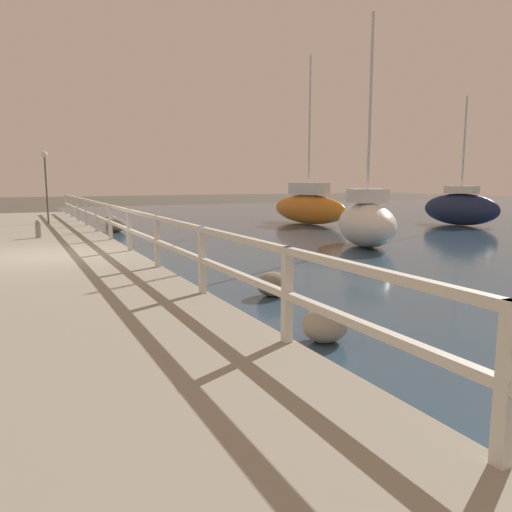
# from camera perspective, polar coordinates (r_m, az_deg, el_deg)

# --- Properties ---
(ground_plane) EXTENTS (120.00, 120.00, 0.00)m
(ground_plane) POSITION_cam_1_polar(r_m,az_deg,el_deg) (12.91, -22.33, -1.43)
(ground_plane) COLOR #4C473D
(dock_walkway) EXTENTS (3.96, 36.00, 0.34)m
(dock_walkway) POSITION_cam_1_polar(r_m,az_deg,el_deg) (12.89, -22.37, -0.68)
(dock_walkway) COLOR gray
(dock_walkway) RESTS_ON ground
(railing) EXTENTS (0.10, 32.50, 1.06)m
(railing) POSITION_cam_1_polar(r_m,az_deg,el_deg) (13.03, -14.31, 3.73)
(railing) COLOR silver
(railing) RESTS_ON dock_walkway
(boulder_far_strip) EXTENTS (0.61, 0.55, 0.46)m
(boulder_far_strip) POSITION_cam_1_polar(r_m,az_deg,el_deg) (25.19, -16.24, 3.97)
(boulder_far_strip) COLOR gray
(boulder_far_strip) RESTS_ON ground
(boulder_upstream) EXTENTS (0.63, 0.56, 0.47)m
(boulder_upstream) POSITION_cam_1_polar(r_m,az_deg,el_deg) (6.66, 7.92, -7.77)
(boulder_upstream) COLOR gray
(boulder_upstream) RESTS_ON ground
(boulder_mid_strip) EXTENTS (0.61, 0.54, 0.45)m
(boulder_mid_strip) POSITION_cam_1_polar(r_m,az_deg,el_deg) (9.16, 1.91, -3.22)
(boulder_mid_strip) COLOR slate
(boulder_mid_strip) RESTS_ON ground
(boulder_water_edge) EXTENTS (0.79, 0.71, 0.59)m
(boulder_water_edge) POSITION_cam_1_polar(r_m,az_deg,el_deg) (21.50, -15.70, 3.44)
(boulder_water_edge) COLOR slate
(boulder_water_edge) RESTS_ON ground
(mooring_bollard) EXTENTS (0.18, 0.18, 0.56)m
(mooring_bollard) POSITION_cam_1_polar(r_m,az_deg,el_deg) (16.99, -23.62, 2.87)
(mooring_bollard) COLOR gray
(mooring_bollard) RESTS_ON dock_walkway
(dock_lamp) EXTENTS (0.25, 0.25, 2.96)m
(dock_lamp) POSITION_cam_1_polar(r_m,az_deg,el_deg) (22.58, -22.93, 8.87)
(dock_lamp) COLOR #514C47
(dock_lamp) RESTS_ON dock_walkway
(sailboat_white) EXTENTS (2.55, 3.56, 7.13)m
(sailboat_white) POSITION_cam_1_polar(r_m,az_deg,el_deg) (16.36, 12.51, 3.76)
(sailboat_white) COLOR white
(sailboat_white) RESTS_ON water_surface
(sailboat_orange) EXTENTS (1.61, 5.45, 7.96)m
(sailboat_orange) POSITION_cam_1_polar(r_m,az_deg,el_deg) (24.78, 6.00, 5.66)
(sailboat_orange) COLOR orange
(sailboat_orange) RESTS_ON water_surface
(sailboat_navy) EXTENTS (1.56, 4.00, 5.97)m
(sailboat_navy) POSITION_cam_1_polar(r_m,az_deg,el_deg) (25.75, 22.32, 5.12)
(sailboat_navy) COLOR #192347
(sailboat_navy) RESTS_ON water_surface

